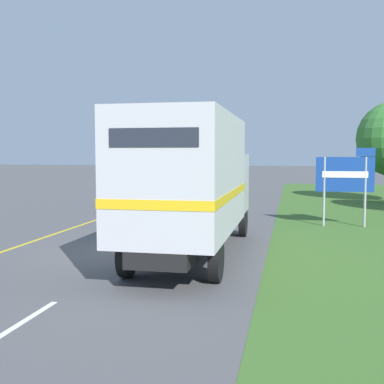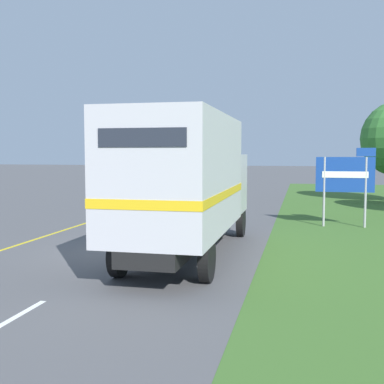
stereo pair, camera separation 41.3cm
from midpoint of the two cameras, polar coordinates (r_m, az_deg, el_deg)
name	(u,v)px [view 1 (the left image)]	position (r m, az deg, el deg)	size (l,w,h in m)	color
ground_plane	(134,252)	(13.83, -7.72, -7.09)	(200.00, 200.00, 0.00)	#515154
edge_line_yellow	(110,215)	(22.15, -10.22, -2.73)	(0.12, 50.77, 0.01)	yellow
centre_dash_nearest	(16,326)	(8.61, -21.47, -14.58)	(0.12, 2.60, 0.01)	white
centre_dash_near	(141,248)	(14.40, -6.89, -6.60)	(0.12, 2.60, 0.01)	white
centre_dash_mid_a	(188,219)	(20.68, -1.06, -3.17)	(0.12, 2.60, 0.01)	white
centre_dash_mid_b	(212,203)	(27.11, 2.01, -1.34)	(0.12, 2.60, 0.01)	white
centre_dash_far	(228,194)	(33.61, 3.90, -0.20)	(0.12, 2.60, 0.01)	white
centre_dash_farthest	(238,187)	(40.14, 5.17, 0.56)	(0.12, 2.60, 0.01)	white
horse_trailer_truck	(192,181)	(12.78, -0.90, 1.32)	(2.38, 8.01, 3.74)	black
lead_car_white	(175,186)	(26.88, -2.47, 0.66)	(1.80, 3.90, 1.90)	black
highway_sign	(346,176)	(19.13, 17.20, 1.77)	(2.15, 0.09, 3.00)	#9E9EA3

